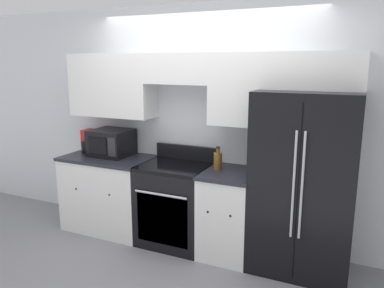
% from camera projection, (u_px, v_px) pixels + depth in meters
% --- Properties ---
extents(ground_plane, '(12.00, 12.00, 0.00)m').
position_uv_depth(ground_plane, '(180.00, 258.00, 3.87)').
color(ground_plane, gray).
extents(wall_back, '(8.00, 0.39, 2.60)m').
position_uv_depth(wall_back, '(204.00, 112.00, 4.08)').
color(wall_back, silver).
rests_on(wall_back, ground_plane).
extents(lower_cabinets_left, '(1.05, 0.64, 0.90)m').
position_uv_depth(lower_cabinets_left, '(110.00, 193.00, 4.49)').
color(lower_cabinets_left, white).
rests_on(lower_cabinets_left, ground_plane).
extents(lower_cabinets_right, '(0.54, 0.64, 0.90)m').
position_uv_depth(lower_cabinets_right, '(229.00, 213.00, 3.87)').
color(lower_cabinets_right, white).
rests_on(lower_cabinets_right, ground_plane).
extents(oven_range, '(0.74, 0.65, 1.06)m').
position_uv_depth(oven_range, '(175.00, 204.00, 4.13)').
color(oven_range, black).
rests_on(oven_range, ground_plane).
extents(refrigerator, '(0.92, 0.74, 1.73)m').
position_uv_depth(refrigerator, '(304.00, 183.00, 3.53)').
color(refrigerator, black).
rests_on(refrigerator, ground_plane).
extents(microwave, '(0.45, 0.42, 0.31)m').
position_uv_depth(microwave, '(112.00, 143.00, 4.43)').
color(microwave, black).
rests_on(microwave, lower_cabinets_left).
extents(bottle, '(0.09, 0.09, 0.24)m').
position_uv_depth(bottle, '(218.00, 160.00, 3.86)').
color(bottle, brown).
rests_on(bottle, lower_cabinets_right).
extents(electric_kettle, '(0.18, 0.25, 0.28)m').
position_uv_depth(electric_kettle, '(91.00, 142.00, 4.61)').
color(electric_kettle, '#B22323').
rests_on(electric_kettle, lower_cabinets_left).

